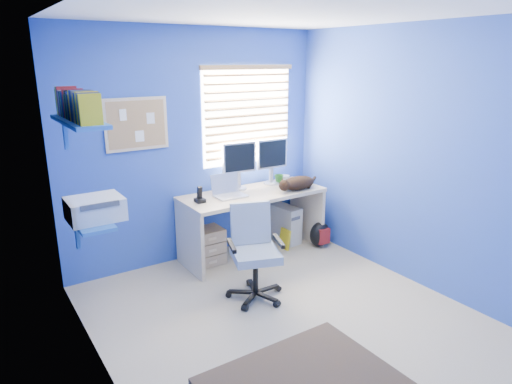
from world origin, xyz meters
TOP-DOWN VIEW (x-y plane):
  - floor at (0.00, 0.00)m, footprint 3.00×3.20m
  - ceiling at (0.00, 0.00)m, footprint 3.00×3.20m
  - wall_back at (0.00, 1.60)m, footprint 3.00×0.01m
  - wall_front at (0.00, -1.60)m, footprint 3.00×0.01m
  - wall_left at (-1.50, 0.00)m, footprint 0.01×3.20m
  - wall_right at (1.50, 0.00)m, footprint 0.01×3.20m
  - desk at (0.51, 1.26)m, footprint 1.62×0.65m
  - laptop at (0.22, 1.25)m, footprint 0.33×0.26m
  - monitor_left at (0.45, 1.46)m, footprint 0.41×0.16m
  - monitor_right at (0.88, 1.44)m, footprint 0.40×0.13m
  - phone at (-0.15, 1.25)m, footprint 0.09×0.11m
  - mug at (0.98, 1.42)m, footprint 0.10×0.09m
  - cd_spindle at (1.09, 1.45)m, footprint 0.13×0.13m
  - cat at (1.00, 1.07)m, footprint 0.46×0.29m
  - tower_pc at (1.05, 1.37)m, footprint 0.23×0.46m
  - drawer_boxes at (-0.05, 1.32)m, footprint 0.35×0.28m
  - yellow_book at (0.91, 1.17)m, footprint 0.03×0.17m
  - backpack at (1.29, 0.99)m, footprint 0.28×0.22m
  - office_chair at (-0.01, 0.43)m, footprint 0.65×0.65m
  - window_blinds at (0.65, 1.57)m, footprint 1.15×0.05m
  - corkboard at (-0.65, 1.58)m, footprint 0.64×0.02m
  - wall_shelves at (-1.35, 0.75)m, footprint 0.42×0.90m

SIDE VIEW (x-z plane):
  - floor at x=0.00m, z-range 0.00..0.00m
  - yellow_book at x=0.91m, z-range 0.00..0.24m
  - backpack at x=1.29m, z-range 0.00..0.31m
  - drawer_boxes at x=-0.05m, z-range 0.00..0.41m
  - tower_pc at x=1.05m, z-range 0.00..0.45m
  - office_chair at x=-0.01m, z-range -0.11..0.77m
  - desk at x=0.51m, z-range 0.00..0.74m
  - cd_spindle at x=1.09m, z-range 0.74..0.81m
  - mug at x=0.98m, z-range 0.74..0.84m
  - cat at x=1.00m, z-range 0.74..0.89m
  - phone at x=-0.15m, z-range 0.74..0.91m
  - laptop at x=0.22m, z-range 0.74..0.96m
  - monitor_left at x=0.45m, z-range 0.74..1.28m
  - monitor_right at x=0.88m, z-range 0.74..1.28m
  - wall_back at x=0.00m, z-range 0.00..2.50m
  - wall_front at x=0.00m, z-range 0.00..2.50m
  - wall_left at x=-1.50m, z-range 0.00..2.50m
  - wall_right at x=1.50m, z-range 0.00..2.50m
  - wall_shelves at x=-1.35m, z-range 0.91..1.96m
  - corkboard at x=-0.65m, z-range 1.29..1.81m
  - window_blinds at x=0.65m, z-range 1.00..2.10m
  - ceiling at x=0.00m, z-range 2.50..2.50m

